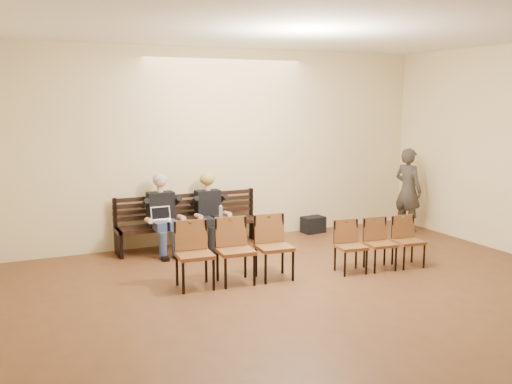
# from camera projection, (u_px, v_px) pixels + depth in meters

# --- Properties ---
(ground) EXTENTS (10.00, 10.00, 0.00)m
(ground) POSITION_uv_depth(u_px,v_px,m) (396.00, 339.00, 6.23)
(ground) COLOR brown
(ground) RESTS_ON ground
(room_walls) EXTENTS (8.02, 10.01, 3.51)m
(room_walls) POSITION_uv_depth(u_px,v_px,m) (361.00, 104.00, 6.52)
(room_walls) COLOR beige
(room_walls) RESTS_ON ground
(bench) EXTENTS (2.60, 0.90, 0.45)m
(bench) POSITION_uv_depth(u_px,v_px,m) (191.00, 235.00, 10.02)
(bench) COLOR black
(bench) RESTS_ON ground
(seated_man) EXTENTS (0.55, 0.77, 1.33)m
(seated_man) POSITION_uv_depth(u_px,v_px,m) (162.00, 214.00, 9.62)
(seated_man) COLOR black
(seated_man) RESTS_ON ground
(seated_woman) EXTENTS (0.53, 0.73, 1.23)m
(seated_woman) POSITION_uv_depth(u_px,v_px,m) (210.00, 213.00, 9.98)
(seated_woman) COLOR black
(seated_woman) RESTS_ON ground
(laptop) EXTENTS (0.38, 0.33, 0.24)m
(laptop) POSITION_uv_depth(u_px,v_px,m) (163.00, 223.00, 9.43)
(laptop) COLOR silver
(laptop) RESTS_ON bench
(water_bottle) EXTENTS (0.08, 0.08, 0.22)m
(water_bottle) POSITION_uv_depth(u_px,v_px,m) (221.00, 219.00, 9.77)
(water_bottle) COLOR silver
(water_bottle) RESTS_ON bench
(bag) EXTENTS (0.46, 0.34, 0.32)m
(bag) POSITION_uv_depth(u_px,v_px,m) (313.00, 225.00, 11.17)
(bag) COLOR black
(bag) RESTS_ON ground
(passerby) EXTENTS (0.59, 0.77, 1.89)m
(passerby) POSITION_uv_depth(u_px,v_px,m) (408.00, 184.00, 11.20)
(passerby) COLOR #35302B
(passerby) RESTS_ON ground
(chair_row_front) EXTENTS (1.71, 0.63, 0.93)m
(chair_row_front) POSITION_uv_depth(u_px,v_px,m) (236.00, 251.00, 8.05)
(chair_row_front) COLOR brown
(chair_row_front) RESTS_ON ground
(chair_row_back) EXTENTS (1.46, 0.58, 0.79)m
(chair_row_back) POSITION_uv_depth(u_px,v_px,m) (380.00, 244.00, 8.72)
(chair_row_back) COLOR brown
(chair_row_back) RESTS_ON ground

